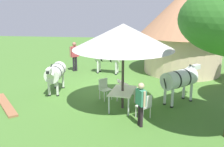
{
  "coord_description": "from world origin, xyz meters",
  "views": [
    {
      "loc": [
        12.36,
        1.6,
        4.21
      ],
      "look_at": [
        0.81,
        0.32,
        1.0
      ],
      "focal_mm": 43.18,
      "sensor_mm": 36.0,
      "label": 1
    }
  ],
  "objects_px": {
    "patio_dining_table": "(123,92)",
    "patio_chair_near_hut": "(145,105)",
    "zebra_toward_hut": "(180,79)",
    "standing_watcher": "(75,54)",
    "zebra_by_umbrella": "(55,73)",
    "shade_umbrella": "(123,37)",
    "zebra_nearest_camera": "(109,57)",
    "patio_chair_near_lawn": "(104,88)",
    "thatched_hut": "(184,28)",
    "striped_lounge_chair": "(127,87)",
    "guest_beside_umbrella": "(141,101)"
  },
  "relations": [
    {
      "from": "zebra_toward_hut",
      "to": "zebra_by_umbrella",
      "type": "bearing_deg",
      "value": -140.07
    },
    {
      "from": "guest_beside_umbrella",
      "to": "striped_lounge_chair",
      "type": "bearing_deg",
      "value": 161.18
    },
    {
      "from": "patio_chair_near_lawn",
      "to": "zebra_nearest_camera",
      "type": "xyz_separation_m",
      "value": [
        -4.21,
        -0.34,
        0.46
      ]
    },
    {
      "from": "zebra_by_umbrella",
      "to": "thatched_hut",
      "type": "bearing_deg",
      "value": -147.88
    },
    {
      "from": "patio_dining_table",
      "to": "patio_chair_near_lawn",
      "type": "distance_m",
      "value": 1.27
    },
    {
      "from": "standing_watcher",
      "to": "zebra_nearest_camera",
      "type": "xyz_separation_m",
      "value": [
        0.31,
        2.09,
        -0.08
      ]
    },
    {
      "from": "shade_umbrella",
      "to": "striped_lounge_chair",
      "type": "height_order",
      "value": "shade_umbrella"
    },
    {
      "from": "shade_umbrella",
      "to": "patio_dining_table",
      "type": "distance_m",
      "value": 2.21
    },
    {
      "from": "shade_umbrella",
      "to": "guest_beside_umbrella",
      "type": "relative_size",
      "value": 2.48
    },
    {
      "from": "thatched_hut",
      "to": "zebra_toward_hut",
      "type": "relative_size",
      "value": 2.93
    },
    {
      "from": "patio_chair_near_hut",
      "to": "standing_watcher",
      "type": "distance_m",
      "value": 7.61
    },
    {
      "from": "patio_chair_near_lawn",
      "to": "standing_watcher",
      "type": "xyz_separation_m",
      "value": [
        -4.52,
        -2.43,
        0.54
      ]
    },
    {
      "from": "patio_dining_table",
      "to": "patio_chair_near_hut",
      "type": "bearing_deg",
      "value": 44.22
    },
    {
      "from": "patio_chair_near_hut",
      "to": "zebra_by_umbrella",
      "type": "height_order",
      "value": "zebra_by_umbrella"
    },
    {
      "from": "striped_lounge_chair",
      "to": "zebra_nearest_camera",
      "type": "height_order",
      "value": "zebra_nearest_camera"
    },
    {
      "from": "shade_umbrella",
      "to": "zebra_nearest_camera",
      "type": "height_order",
      "value": "shade_umbrella"
    },
    {
      "from": "standing_watcher",
      "to": "patio_chair_near_hut",
      "type": "bearing_deg",
      "value": 80.98
    },
    {
      "from": "shade_umbrella",
      "to": "zebra_nearest_camera",
      "type": "bearing_deg",
      "value": -166.9
    },
    {
      "from": "striped_lounge_chair",
      "to": "zebra_nearest_camera",
      "type": "relative_size",
      "value": 0.41
    },
    {
      "from": "patio_chair_near_lawn",
      "to": "standing_watcher",
      "type": "bearing_deg",
      "value": -104.4
    },
    {
      "from": "patio_dining_table",
      "to": "zebra_by_umbrella",
      "type": "height_order",
      "value": "zebra_by_umbrella"
    },
    {
      "from": "patio_chair_near_lawn",
      "to": "zebra_by_umbrella",
      "type": "distance_m",
      "value": 2.49
    },
    {
      "from": "patio_dining_table",
      "to": "zebra_by_umbrella",
      "type": "xyz_separation_m",
      "value": [
        -1.54,
        -3.22,
        0.29
      ]
    },
    {
      "from": "thatched_hut",
      "to": "guest_beside_umbrella",
      "type": "distance_m",
      "value": 8.14
    },
    {
      "from": "zebra_toward_hut",
      "to": "zebra_nearest_camera",
      "type": "bearing_deg",
      "value": 176.45
    },
    {
      "from": "shade_umbrella",
      "to": "patio_chair_near_hut",
      "type": "relative_size",
      "value": 4.29
    },
    {
      "from": "patio_chair_near_hut",
      "to": "zebra_toward_hut",
      "type": "bearing_deg",
      "value": 6.2
    },
    {
      "from": "shade_umbrella",
      "to": "zebra_nearest_camera",
      "type": "distance_m",
      "value": 5.6
    },
    {
      "from": "shade_umbrella",
      "to": "zebra_by_umbrella",
      "type": "distance_m",
      "value": 4.05
    },
    {
      "from": "striped_lounge_chair",
      "to": "zebra_toward_hut",
      "type": "height_order",
      "value": "zebra_toward_hut"
    },
    {
      "from": "patio_dining_table",
      "to": "patio_chair_near_hut",
      "type": "height_order",
      "value": "patio_chair_near_hut"
    },
    {
      "from": "zebra_by_umbrella",
      "to": "zebra_toward_hut",
      "type": "xyz_separation_m",
      "value": [
        0.71,
        5.54,
        0.09
      ]
    },
    {
      "from": "shade_umbrella",
      "to": "thatched_hut",
      "type": "bearing_deg",
      "value": 152.71
    },
    {
      "from": "thatched_hut",
      "to": "patio_dining_table",
      "type": "xyz_separation_m",
      "value": [
        6.06,
        -3.12,
        -1.96
      ]
    },
    {
      "from": "shade_umbrella",
      "to": "striped_lounge_chair",
      "type": "distance_m",
      "value": 3.2
    },
    {
      "from": "patio_chair_near_lawn",
      "to": "patio_dining_table",
      "type": "bearing_deg",
      "value": 90.0
    },
    {
      "from": "shade_umbrella",
      "to": "zebra_toward_hut",
      "type": "xyz_separation_m",
      "value": [
        -0.83,
        2.31,
        -1.82
      ]
    },
    {
      "from": "shade_umbrella",
      "to": "zebra_nearest_camera",
      "type": "relative_size",
      "value": 1.81
    },
    {
      "from": "standing_watcher",
      "to": "zebra_by_umbrella",
      "type": "xyz_separation_m",
      "value": [
        3.9,
        0.06,
        -0.11
      ]
    },
    {
      "from": "zebra_nearest_camera",
      "to": "shade_umbrella",
      "type": "bearing_deg",
      "value": 24.22
    },
    {
      "from": "patio_chair_near_lawn",
      "to": "striped_lounge_chair",
      "type": "height_order",
      "value": "patio_chair_near_lawn"
    },
    {
      "from": "patio_dining_table",
      "to": "guest_beside_umbrella",
      "type": "relative_size",
      "value": 1.0
    },
    {
      "from": "guest_beside_umbrella",
      "to": "zebra_toward_hut",
      "type": "xyz_separation_m",
      "value": [
        -2.37,
        1.59,
        0.11
      ]
    },
    {
      "from": "guest_beside_umbrella",
      "to": "patio_dining_table",
      "type": "bearing_deg",
      "value": 175.3
    },
    {
      "from": "patio_chair_near_hut",
      "to": "striped_lounge_chair",
      "type": "height_order",
      "value": "patio_chair_near_hut"
    },
    {
      "from": "standing_watcher",
      "to": "striped_lounge_chair",
      "type": "height_order",
      "value": "standing_watcher"
    },
    {
      "from": "patio_chair_near_lawn",
      "to": "patio_chair_near_hut",
      "type": "relative_size",
      "value": 1.0
    },
    {
      "from": "zebra_nearest_camera",
      "to": "zebra_by_umbrella",
      "type": "xyz_separation_m",
      "value": [
        3.59,
        -2.03,
        -0.03
      ]
    },
    {
      "from": "standing_watcher",
      "to": "zebra_nearest_camera",
      "type": "height_order",
      "value": "standing_watcher"
    },
    {
      "from": "thatched_hut",
      "to": "standing_watcher",
      "type": "height_order",
      "value": "thatched_hut"
    }
  ]
}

